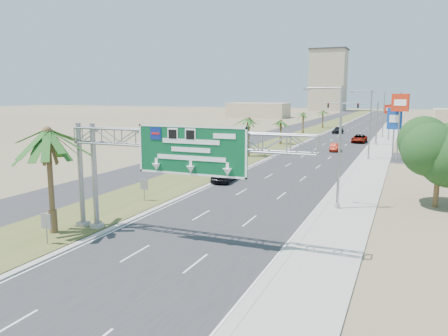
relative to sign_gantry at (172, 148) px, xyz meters
name	(u,v)px	position (x,y,z in m)	size (l,w,h in m)	color
ground	(82,314)	(1.06, -9.93, -6.06)	(600.00, 600.00, 0.00)	#8C7A59
road	(358,129)	(1.06, 100.07, -6.05)	(12.00, 300.00, 0.02)	#28282B
sidewalk_right	(391,130)	(9.56, 100.07, -6.01)	(4.00, 300.00, 0.10)	#9E9B93
median_grass	(321,128)	(-8.94, 100.07, -6.00)	(7.00, 300.00, 0.12)	#4B5224
opposing_road	(296,128)	(-15.94, 100.07, -6.05)	(8.00, 300.00, 0.02)	#28282B
sign_gantry	(172,148)	(0.00, 0.00, 0.00)	(16.75, 1.24, 7.50)	gray
palm_near	(47,132)	(-8.14, -1.93, 0.87)	(5.70, 5.70, 8.35)	brown
palm_row_b	(202,133)	(-8.44, 22.07, -1.16)	(3.99, 3.99, 5.95)	brown
palm_row_c	(249,120)	(-8.44, 38.07, -0.39)	(3.99, 3.99, 6.75)	brown
palm_row_d	(281,121)	(-8.44, 56.07, -1.64)	(3.99, 3.99, 5.45)	brown
palm_row_e	(303,114)	(-8.44, 75.07, -0.97)	(3.99, 3.99, 6.15)	brown
palm_row_f	(323,112)	(-8.44, 100.07, -1.35)	(3.99, 3.99, 5.75)	brown
streetlight_near	(337,153)	(8.36, 12.07, -1.36)	(3.27, 0.44, 10.00)	gray
streetlight_mid	(368,127)	(8.36, 42.07, -1.36)	(3.27, 0.44, 10.00)	gray
streetlight_far	(382,116)	(8.36, 78.07, -1.36)	(3.27, 0.44, 10.00)	gray
signal_mast	(366,119)	(6.23, 62.05, -1.21)	(10.28, 0.71, 8.00)	gray
oak_near	(439,154)	(16.06, 16.07, -1.53)	(4.50, 4.50, 6.80)	brown
median_signback_a	(46,224)	(-6.74, -3.93, -4.61)	(0.75, 0.08, 2.08)	gray
median_signback_b	(144,186)	(-7.44, 8.07, -4.61)	(0.75, 0.08, 2.08)	gray
tower_distant	(328,81)	(-30.94, 240.07, 11.44)	(20.00, 16.00, 35.00)	tan
building_distant_left	(258,110)	(-43.94, 150.07, -3.06)	(24.00, 14.00, 6.00)	tan
car_left_lane	(225,174)	(-4.44, 19.29, -5.21)	(1.99, 4.95, 1.69)	black
car_mid_lane	(335,147)	(2.56, 50.03, -5.39)	(1.41, 4.04, 1.33)	maroon
car_right_lane	(359,139)	(4.95, 65.44, -5.27)	(2.61, 5.65, 1.57)	gray
car_far	(338,130)	(-2.00, 85.06, -5.30)	(2.12, 5.21, 1.51)	black
pole_sign_red_near	(400,107)	(12.39, 41.43, 1.59)	(2.34, 1.18, 9.65)	gray
pole_sign_blue	(394,121)	(11.78, 42.53, -0.38)	(2.02, 0.57, 7.69)	gray
pole_sign_red_far	(390,112)	(10.06, 71.61, -0.15)	(2.21, 0.84, 7.53)	gray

